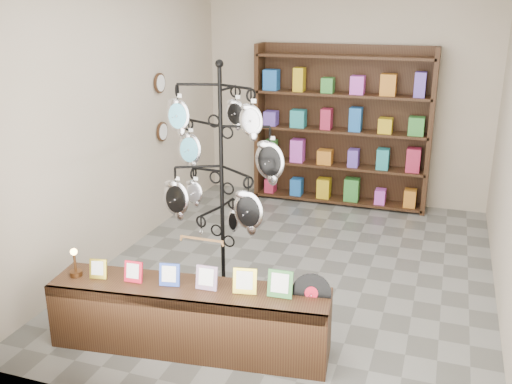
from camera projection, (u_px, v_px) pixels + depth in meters
ground at (296, 269)px, 6.14m from camera, size 5.00×5.00×0.00m
room_envelope at (301, 97)px, 5.56m from camera, size 5.00×5.00×5.00m
display_tree at (221, 167)px, 5.18m from camera, size 1.16×1.02×2.26m
front_shelf at (190, 317)px, 4.65m from camera, size 2.31×0.74×0.80m
back_shelving at (341, 132)px, 7.88m from camera, size 2.42×0.36×2.20m
wall_clocks at (161, 108)px, 6.99m from camera, size 0.03×0.24×0.84m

